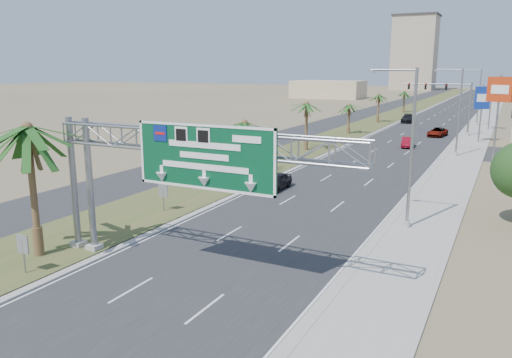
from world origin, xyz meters
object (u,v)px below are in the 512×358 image
object	(u,v)px
car_left_lane	(276,181)
car_mid_lane	(407,142)
signal_mast	(455,103)
pole_sign_red_near	(499,95)
palm_near	(27,129)
car_far	(408,119)
sign_gantry	(181,152)
car_right_lane	(437,132)
pole_sign_blue	(482,100)
pole_sign_red_far	(492,95)

from	to	relation	value
car_left_lane	car_mid_lane	bearing A→B (deg)	78.53
signal_mast	pole_sign_red_near	bearing A→B (deg)	-76.71
palm_near	car_far	size ratio (longest dim) A/B	1.57
sign_gantry	pole_sign_red_near	bearing A→B (deg)	70.12
car_right_lane	pole_sign_red_near	size ratio (longest dim) A/B	0.50
palm_near	car_right_lane	bearing A→B (deg)	78.59
signal_mast	pole_sign_red_near	size ratio (longest dim) A/B	1.10
signal_mast	car_left_lane	xyz separation A→B (m)	(-9.49, -44.17, -4.16)
palm_near	car_far	xyz separation A→B (m)	(4.65, 80.02, -6.16)
car_left_lane	pole_sign_red_near	size ratio (longest dim) A/B	0.43
palm_near	pole_sign_red_near	distance (m)	42.32
pole_sign_blue	sign_gantry	bearing A→B (deg)	-100.47
palm_near	pole_sign_blue	size ratio (longest dim) A/B	1.07
signal_mast	pole_sign_red_far	distance (m)	10.81
sign_gantry	signal_mast	world-z (taller)	signal_mast
signal_mast	pole_sign_blue	bearing A→B (deg)	-59.76
car_right_lane	pole_sign_blue	bearing A→B (deg)	-28.84
car_far	car_right_lane	bearing A→B (deg)	-72.54
palm_near	car_far	bearing A→B (deg)	86.67
car_mid_lane	car_far	xyz separation A→B (m)	(-5.73, 31.38, 0.12)
car_far	pole_sign_red_far	world-z (taller)	pole_sign_red_far
pole_sign_red_near	pole_sign_blue	distance (m)	20.50
car_mid_lane	pole_sign_blue	distance (m)	12.74
car_right_lane	car_far	world-z (taller)	car_far
car_left_lane	pole_sign_red_near	distance (m)	24.27
pole_sign_blue	car_far	bearing A→B (deg)	120.91
signal_mast	car_right_lane	distance (m)	5.24
car_left_lane	car_right_lane	world-z (taller)	car_left_lane
car_mid_lane	pole_sign_blue	world-z (taller)	pole_sign_blue
sign_gantry	car_far	world-z (taller)	sign_gantry
sign_gantry	car_right_lane	bearing A→B (deg)	85.90
car_far	pole_sign_blue	xyz separation A→B (m)	(13.69, -22.86, 5.03)
pole_sign_red_near	pole_sign_red_far	distance (m)	36.98
signal_mast	car_left_lane	world-z (taller)	signal_mast
signal_mast	car_left_lane	distance (m)	45.37
signal_mast	pole_sign_red_near	distance (m)	27.96
car_mid_lane	car_right_lane	distance (m)	13.03
pole_sign_blue	pole_sign_red_far	bearing A→B (deg)	88.17
pole_sign_blue	pole_sign_red_far	size ratio (longest dim) A/B	1.06
car_far	car_mid_lane	bearing A→B (deg)	-84.93
pole_sign_red_near	pole_sign_red_far	xyz separation A→B (m)	(-1.90, 36.89, -1.66)
car_left_lane	pole_sign_red_far	size ratio (longest dim) A/B	0.55
pole_sign_red_far	signal_mast	bearing A→B (deg)	-114.68
sign_gantry	car_far	xyz separation A→B (m)	(-3.48, 78.10, -5.29)
pole_sign_blue	pole_sign_red_far	xyz separation A→B (m)	(0.53, 16.60, -0.04)
car_left_lane	pole_sign_red_near	world-z (taller)	pole_sign_red_near
pole_sign_red_near	pole_sign_red_far	world-z (taller)	pole_sign_red_near
car_right_lane	pole_sign_red_far	xyz separation A→B (m)	(6.46, 12.24, 5.11)
car_right_lane	pole_sign_red_far	bearing A→B (deg)	69.65
car_mid_lane	pole_sign_red_near	distance (m)	17.10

